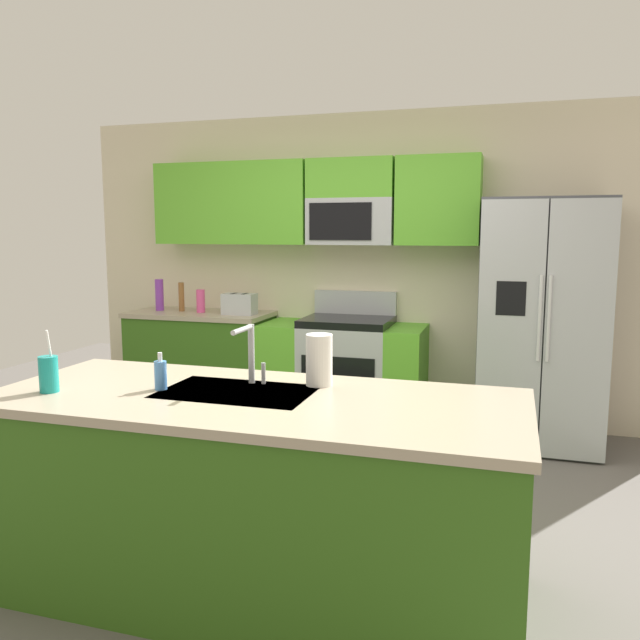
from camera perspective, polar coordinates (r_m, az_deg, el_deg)
ground_plane at (r=3.81m, az=-3.43°, el=-17.08°), size 9.00×9.00×0.00m
kitchen_wall_unit at (r=5.48m, az=2.68°, el=6.54°), size 5.20×0.43×2.60m
back_counter at (r=5.80m, az=-10.62°, el=-3.68°), size 1.25×0.63×0.90m
range_oven at (r=5.33m, az=2.06°, el=-4.66°), size 1.36×0.61×1.10m
refrigerator at (r=5.01m, az=19.30°, el=-0.34°), size 0.90×0.76×1.85m
island_counter at (r=2.95m, az=-5.91°, el=-15.23°), size 2.35×0.98×0.90m
toaster at (r=5.50m, az=-7.26°, el=1.44°), size 0.28×0.16×0.18m
pepper_mill at (r=5.80m, az=-12.37°, el=2.04°), size 0.05×0.05×0.26m
bottle_pink at (r=5.69m, az=-10.69°, el=1.69°), size 0.08×0.08×0.20m
bottle_purple at (r=5.90m, az=-14.25°, el=2.21°), size 0.07×0.07×0.28m
sink_faucet at (r=2.97m, az=-6.31°, el=-2.62°), size 0.08×0.21×0.28m
drink_cup_teal at (r=3.08m, az=-23.23°, el=-4.48°), size 0.08×0.08×0.28m
soap_dispenser at (r=2.97m, az=-14.16°, el=-4.79°), size 0.06×0.06×0.17m
paper_towel_roll at (r=2.95m, az=-0.08°, el=-3.60°), size 0.12×0.12×0.24m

